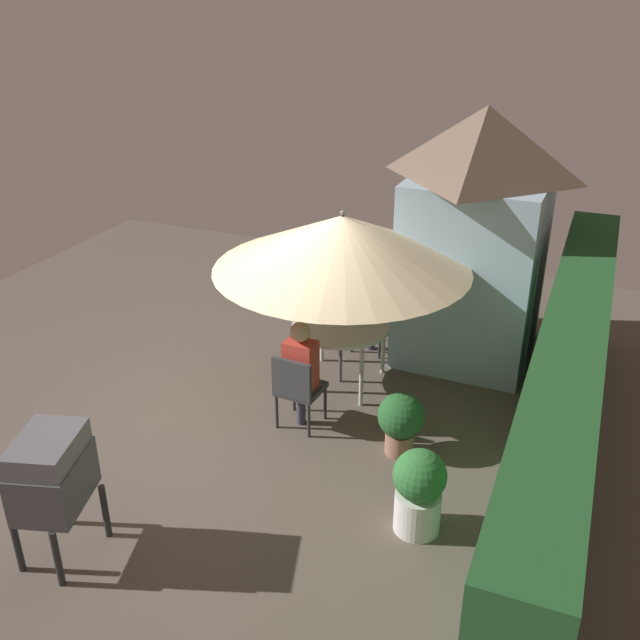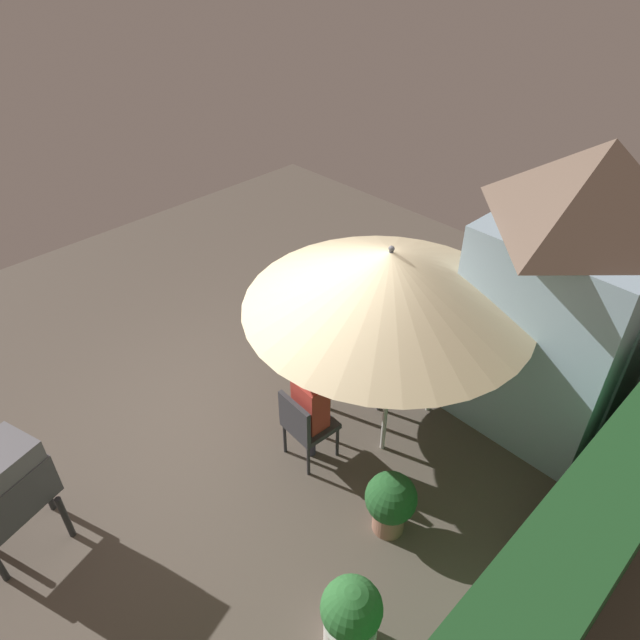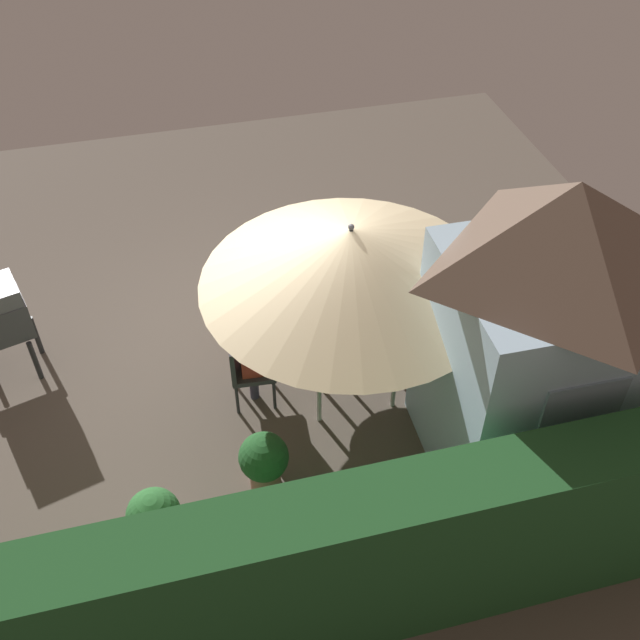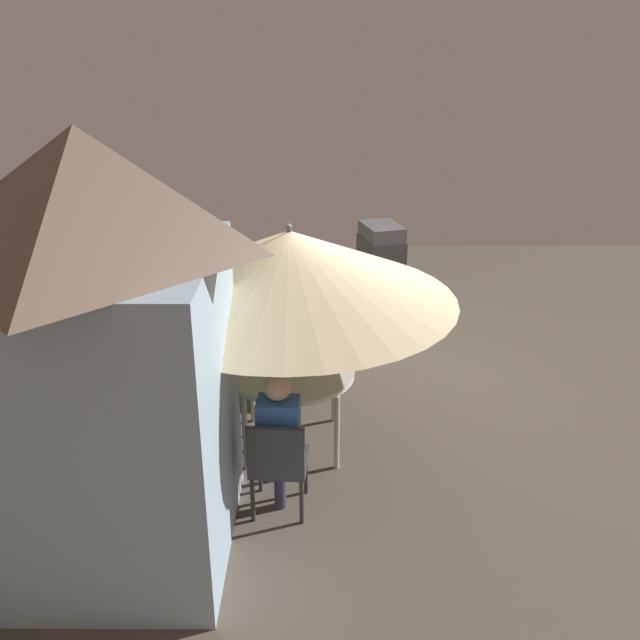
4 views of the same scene
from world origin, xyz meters
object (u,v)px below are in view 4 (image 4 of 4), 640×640
(person_in_red, at_px, (301,327))
(potted_plant_by_shed, at_px, (170,315))
(chair_near_shed, at_px, (302,346))
(chair_far_side, at_px, (278,460))
(garden_shed, at_px, (103,356))
(patio_umbrella, at_px, (290,266))
(potted_plant_by_grill, at_px, (196,356))
(patio_table, at_px, (292,377))
(person_in_blue, at_px, (278,427))
(bbq_grill, at_px, (381,249))

(person_in_red, bearing_deg, potted_plant_by_shed, 54.75)
(potted_plant_by_shed, bearing_deg, person_in_red, -125.25)
(chair_near_shed, relative_size, chair_far_side, 1.00)
(garden_shed, xyz_separation_m, patio_umbrella, (1.40, -1.27, 0.19))
(patio_umbrella, relative_size, person_in_red, 2.37)
(chair_near_shed, bearing_deg, person_in_red, 175.57)
(person_in_red, bearing_deg, garden_shed, 150.95)
(garden_shed, distance_m, potted_plant_by_grill, 2.83)
(patio_table, height_order, potted_plant_by_shed, potted_plant_by_shed)
(patio_table, xyz_separation_m, chair_far_side, (-1.06, 0.09, -0.20))
(chair_near_shed, bearing_deg, potted_plant_by_shed, 56.87)
(chair_far_side, distance_m, potted_plant_by_shed, 3.58)
(potted_plant_by_shed, height_order, person_in_blue, person_in_blue)
(patio_umbrella, bearing_deg, potted_plant_by_shed, 35.66)
(garden_shed, xyz_separation_m, potted_plant_by_shed, (3.59, 0.31, -1.20))
(chair_near_shed, bearing_deg, patio_table, 175.57)
(potted_plant_by_shed, distance_m, potted_plant_by_grill, 1.16)
(bbq_grill, relative_size, person_in_red, 0.95)
(bbq_grill, relative_size, potted_plant_by_shed, 1.44)
(chair_far_side, relative_size, person_in_blue, 0.71)
(person_in_red, bearing_deg, person_in_blue, 175.46)
(potted_plant_by_grill, bearing_deg, garden_shed, 176.12)
(patio_umbrella, height_order, potted_plant_by_shed, patio_umbrella)
(patio_umbrella, relative_size, bbq_grill, 2.49)
(bbq_grill, distance_m, chair_near_shed, 2.78)
(chair_far_side, bearing_deg, patio_umbrella, -4.66)
(potted_plant_by_grill, bearing_deg, chair_near_shed, -91.15)
(bbq_grill, distance_m, potted_plant_by_grill, 3.41)
(patio_table, xyz_separation_m, person_in_red, (1.03, -0.08, 0.06))
(patio_table, bearing_deg, garden_shed, 137.84)
(patio_umbrella, bearing_deg, chair_far_side, 175.34)
(patio_table, height_order, person_in_blue, person_in_blue)
(patio_umbrella, bearing_deg, chair_near_shed, -4.43)
(potted_plant_by_shed, bearing_deg, patio_umbrella, -144.34)
(garden_shed, xyz_separation_m, chair_far_side, (0.35, -1.18, -1.12))
(person_in_blue, bearing_deg, potted_plant_by_grill, 25.80)
(bbq_grill, bearing_deg, patio_umbrella, 162.11)
(garden_shed, bearing_deg, bbq_grill, -25.85)
(person_in_blue, bearing_deg, patio_table, -4.66)
(patio_umbrella, relative_size, potted_plant_by_grill, 4.29)
(patio_table, relative_size, potted_plant_by_shed, 1.42)
(chair_far_side, bearing_deg, bbq_grill, -15.03)
(potted_plant_by_shed, distance_m, person_in_blue, 3.52)
(patio_table, distance_m, person_in_red, 1.03)
(chair_near_shed, relative_size, potted_plant_by_grill, 1.29)
(patio_table, distance_m, chair_far_side, 1.08)
(patio_umbrella, height_order, bbq_grill, patio_umbrella)
(patio_table, height_order, bbq_grill, bbq_grill)
(potted_plant_by_shed, bearing_deg, chair_far_side, -155.39)
(chair_near_shed, relative_size, person_in_blue, 0.71)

